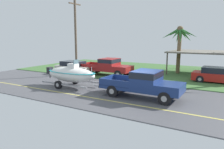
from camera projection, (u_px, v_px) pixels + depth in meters
ground at (168, 77)px, 21.91m from camera, size 36.00×22.00×0.11m
pickup_truck_towing at (146, 83)px, 14.16m from camera, size 5.65×2.11×1.83m
boat_on_trailer at (71, 74)px, 17.32m from camera, size 5.72×2.29×2.25m
parked_pickup_background at (109, 66)px, 22.52m from camera, size 5.75×2.06×1.80m
parked_sedan_near at (220, 75)px, 18.86m from camera, size 4.68×1.83×1.38m
parked_sedan_far at (74, 68)px, 23.85m from camera, size 4.31×1.91×1.38m
carport_awning at (200, 52)px, 23.45m from camera, size 6.27×5.70×2.49m
palm_tree_mid at (180, 38)px, 23.40m from camera, size 3.70×3.25×5.21m
utility_pole at (76, 36)px, 22.46m from camera, size 0.24×1.80×7.95m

